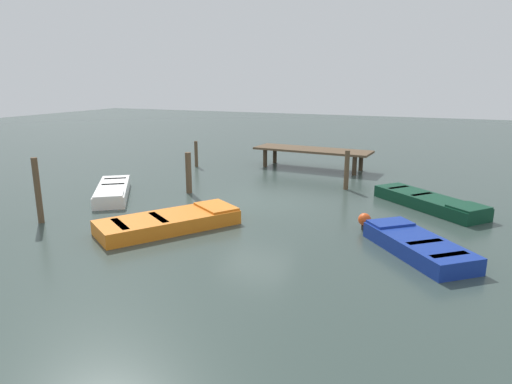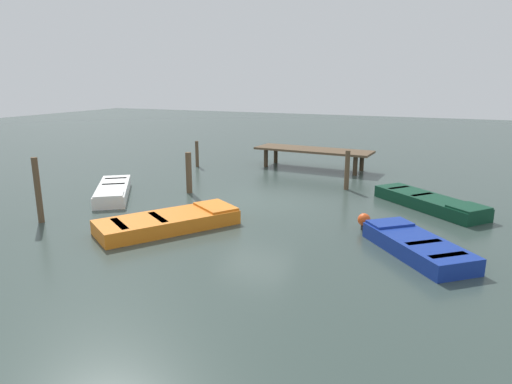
# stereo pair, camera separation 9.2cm
# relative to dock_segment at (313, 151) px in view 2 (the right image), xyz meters

# --- Properties ---
(ground_plane) EXTENTS (80.00, 80.00, 0.00)m
(ground_plane) POSITION_rel_dock_segment_xyz_m (-0.08, -6.57, -0.84)
(ground_plane) COLOR #33423D
(dock_segment) EXTENTS (5.62, 1.99, 0.95)m
(dock_segment) POSITION_rel_dock_segment_xyz_m (0.00, 0.00, 0.00)
(dock_segment) COLOR brown
(dock_segment) RESTS_ON ground_plane
(rowboat_orange) EXTENTS (3.40, 4.11, 0.46)m
(rowboat_orange) POSITION_rel_dock_segment_xyz_m (-1.19, -10.22, -0.62)
(rowboat_orange) COLOR orange
(rowboat_orange) RESTS_ON ground_plane
(rowboat_blue) EXTENTS (2.92, 3.13, 0.46)m
(rowboat_blue) POSITION_rel_dock_segment_xyz_m (5.45, -9.43, -0.62)
(rowboat_blue) COLOR navy
(rowboat_blue) RESTS_ON ground_plane
(rowboat_white) EXTENTS (3.00, 3.60, 0.46)m
(rowboat_white) POSITION_rel_dock_segment_xyz_m (-5.15, -7.98, -0.62)
(rowboat_white) COLOR silver
(rowboat_white) RESTS_ON ground_plane
(rowboat_dark_green) EXTENTS (3.78, 3.47, 0.46)m
(rowboat_dark_green) POSITION_rel_dock_segment_xyz_m (5.50, -5.03, -0.62)
(rowboat_dark_green) COLOR #0C3823
(rowboat_dark_green) RESTS_ON ground_plane
(mooring_piling_mid_left) EXTENTS (0.16, 0.16, 1.25)m
(mooring_piling_mid_left) POSITION_rel_dock_segment_xyz_m (-5.33, -1.74, -0.21)
(mooring_piling_mid_left) COLOR brown
(mooring_piling_mid_left) RESTS_ON ground_plane
(mooring_piling_far_left) EXTENTS (0.19, 0.19, 1.52)m
(mooring_piling_far_left) POSITION_rel_dock_segment_xyz_m (2.41, -3.51, -0.08)
(mooring_piling_far_left) COLOR brown
(mooring_piling_far_left) RESTS_ON ground_plane
(mooring_piling_far_right) EXTENTS (0.18, 0.18, 1.96)m
(mooring_piling_far_right) POSITION_rel_dock_segment_xyz_m (-5.03, -11.26, 0.14)
(mooring_piling_far_right) COLOR brown
(mooring_piling_far_right) RESTS_ON ground_plane
(mooring_piling_center) EXTENTS (0.22, 0.22, 1.53)m
(mooring_piling_center) POSITION_rel_dock_segment_xyz_m (-2.89, -6.40, -0.07)
(mooring_piling_center) COLOR brown
(mooring_piling_center) RESTS_ON ground_plane
(marker_buoy) EXTENTS (0.36, 0.36, 0.48)m
(marker_buoy) POSITION_rel_dock_segment_xyz_m (3.93, -8.10, -0.55)
(marker_buoy) COLOR #262626
(marker_buoy) RESTS_ON ground_plane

